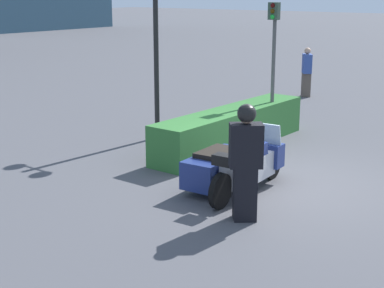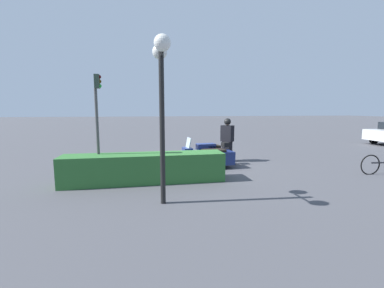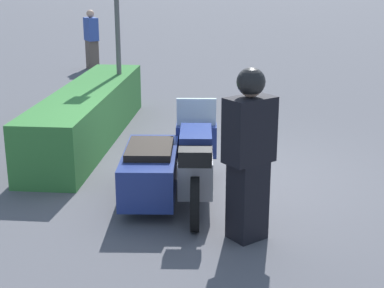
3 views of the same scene
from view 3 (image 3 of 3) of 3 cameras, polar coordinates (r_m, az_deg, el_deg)
ground_plane at (r=8.25m, az=2.98°, el=-3.24°), size 160.00×160.00×0.00m
police_motorcycle at (r=7.43m, az=-2.06°, el=-1.81°), size 2.54×1.19×1.14m
officer_rider at (r=6.15m, az=5.54°, el=-0.69°), size 0.57×0.59×1.87m
hedge_bush_curbside at (r=10.04m, az=-9.96°, el=2.86°), size 4.88×0.90×0.89m
traffic_light_near at (r=11.03m, az=-7.35°, el=13.21°), size 0.23×0.26×3.25m
pedestrian_bystander at (r=17.15m, az=-9.72°, el=9.96°), size 0.55×0.50×1.66m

